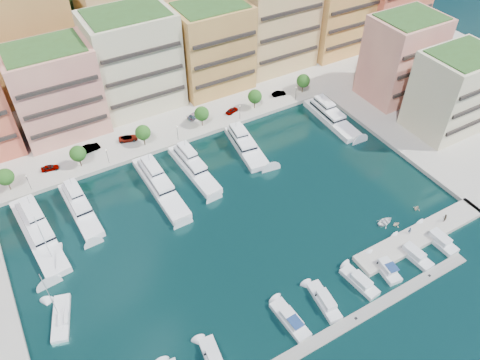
{
  "coord_description": "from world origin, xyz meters",
  "views": [
    {
      "loc": [
        -33.35,
        -57.4,
        73.68
      ],
      "look_at": [
        3.27,
        5.73,
        6.0
      ],
      "focal_mm": 35.0,
      "sensor_mm": 36.0,
      "label": 1
    }
  ],
  "objects_px": {
    "lamppost_1": "(107,154)",
    "cruiser_7": "(385,268)",
    "lamppost_3": "(240,110)",
    "tree_2": "(143,133)",
    "cruiser_5": "(324,301)",
    "yacht_6": "(330,116)",
    "lamppost_0": "(28,180)",
    "car_5": "(279,94)",
    "person_1": "(445,218)",
    "tender_2": "(385,222)",
    "tree_3": "(202,114)",
    "lamppost_2": "(177,131)",
    "yacht_2": "(158,183)",
    "cruiser_9": "(438,239)",
    "yacht_4": "(245,145)",
    "cruiser_8": "(412,254)",
    "tender_3": "(417,208)",
    "tree_5": "(303,81)",
    "person_0": "(410,230)",
    "lamppost_4": "(296,91)",
    "car_4": "(232,110)",
    "tender_1": "(396,224)",
    "yacht_1": "(79,207)",
    "sailboat_1": "(61,318)",
    "car_0": "(50,168)",
    "tree_4": "(255,96)",
    "sailboat_2": "(54,262)",
    "car_2": "(128,138)",
    "cruiser_4": "(290,320)",
    "yacht_3": "(192,166)",
    "car_3": "(195,115)",
    "tree_0": "(5,177)",
    "car_1": "(89,148)",
    "yacht_0": "(37,230)",
    "cruiser_6": "(360,282)",
    "tree_1": "(78,154)"
  },
  "relations": [
    {
      "from": "cruiser_7",
      "to": "sailboat_1",
      "type": "relative_size",
      "value": 0.58
    },
    {
      "from": "tree_0",
      "to": "lamppost_1",
      "type": "xyz_separation_m",
      "value": [
        22.0,
        -2.3,
        -0.92
      ]
    },
    {
      "from": "tender_1",
      "to": "yacht_1",
      "type": "bearing_deg",
      "value": 60.32
    },
    {
      "from": "lamppost_0",
      "to": "yacht_2",
      "type": "bearing_deg",
      "value": -26.6
    },
    {
      "from": "tender_3",
      "to": "tree_5",
      "type": "bearing_deg",
      "value": -25.71
    },
    {
      "from": "car_1",
      "to": "cruiser_7",
      "type": "bearing_deg",
      "value": -156.68
    },
    {
      "from": "yacht_6",
      "to": "car_3",
      "type": "bearing_deg",
      "value": 150.37
    },
    {
      "from": "tree_4",
      "to": "sailboat_2",
      "type": "xyz_separation_m",
      "value": [
        -60.61,
        -24.59,
        -4.43
      ]
    },
    {
      "from": "tree_0",
      "to": "yacht_0",
      "type": "bearing_deg",
      "value": -81.4
    },
    {
      "from": "tree_0",
      "to": "lamppost_4",
      "type": "bearing_deg",
      "value": -1.73
    },
    {
      "from": "tree_1",
      "to": "cruiser_8",
      "type": "relative_size",
      "value": 0.61
    },
    {
      "from": "yacht_6",
      "to": "cruiser_7",
      "type": "xyz_separation_m",
      "value": [
        -21.55,
        -44.49,
        -0.64
      ]
    },
    {
      "from": "yacht_6",
      "to": "cruiser_9",
      "type": "relative_size",
      "value": 2.28
    },
    {
      "from": "yacht_4",
      "to": "cruiser_8",
      "type": "bearing_deg",
      "value": -76.02
    },
    {
      "from": "cruiser_7",
      "to": "car_0",
      "type": "bearing_deg",
      "value": 128.79
    },
    {
      "from": "tree_5",
      "to": "cruiser_8",
      "type": "xyz_separation_m",
      "value": [
        -15.18,
        -58.1,
        -4.2
      ]
    },
    {
      "from": "lamppost_4",
      "to": "car_4",
      "type": "xyz_separation_m",
      "value": [
        -18.39,
        3.62,
        -2.16
      ]
    },
    {
      "from": "tree_2",
      "to": "car_5",
      "type": "xyz_separation_m",
      "value": [
        41.24,
        1.93,
        -3.08
      ]
    },
    {
      "from": "yacht_6",
      "to": "yacht_2",
      "type": "bearing_deg",
      "value": -178.42
    },
    {
      "from": "tree_3",
      "to": "cruiser_5",
      "type": "height_order",
      "value": "tree_3"
    },
    {
      "from": "lamppost_0",
      "to": "lamppost_4",
      "type": "height_order",
      "value": "same"
    },
    {
      "from": "lamppost_3",
      "to": "cruiser_7",
      "type": "bearing_deg",
      "value": -90.19
    },
    {
      "from": "yacht_2",
      "to": "person_0",
      "type": "height_order",
      "value": "yacht_2"
    },
    {
      "from": "tender_2",
      "to": "car_1",
      "type": "relative_size",
      "value": 0.72
    },
    {
      "from": "lamppost_0",
      "to": "yacht_4",
      "type": "distance_m",
      "value": 50.64
    },
    {
      "from": "tree_3",
      "to": "car_2",
      "type": "bearing_deg",
      "value": 168.88
    },
    {
      "from": "tree_5",
      "to": "sailboat_1",
      "type": "bearing_deg",
      "value": -154.43
    },
    {
      "from": "cruiser_5",
      "to": "tender_1",
      "type": "distance_m",
      "value": 25.63
    },
    {
      "from": "tree_3",
      "to": "lamppost_2",
      "type": "xyz_separation_m",
      "value": [
        -8.0,
        -2.3,
        -0.92
      ]
    },
    {
      "from": "car_3",
      "to": "person_1",
      "type": "xyz_separation_m",
      "value": [
        28.59,
        -59.61,
        0.22
      ]
    },
    {
      "from": "yacht_6",
      "to": "lamppost_0",
      "type": "bearing_deg",
      "value": 171.47
    },
    {
      "from": "lamppost_0",
      "to": "tender_3",
      "type": "xyz_separation_m",
      "value": [
        70.91,
        -47.22,
        -3.38
      ]
    },
    {
      "from": "tender_2",
      "to": "tree_3",
      "type": "bearing_deg",
      "value": 15.86
    },
    {
      "from": "tree_2",
      "to": "cruiser_5",
      "type": "distance_m",
      "value": 59.32
    },
    {
      "from": "lamppost_2",
      "to": "car_3",
      "type": "bearing_deg",
      "value": 39.71
    },
    {
      "from": "tree_2",
      "to": "lamppost_2",
      "type": "bearing_deg",
      "value": -16.04
    },
    {
      "from": "yacht_4",
      "to": "cruiser_4",
      "type": "distance_m",
      "value": 48.81
    },
    {
      "from": "cruiser_5",
      "to": "tender_2",
      "type": "height_order",
      "value": "cruiser_5"
    },
    {
      "from": "lamppost_1",
      "to": "cruiser_7",
      "type": "xyz_separation_m",
      "value": [
        35.81,
        -55.8,
        -3.26
      ]
    },
    {
      "from": "lamppost_4",
      "to": "yacht_6",
      "type": "distance_m",
      "value": 12.08
    },
    {
      "from": "person_1",
      "to": "yacht_3",
      "type": "bearing_deg",
      "value": -59.31
    },
    {
      "from": "yacht_2",
      "to": "tender_3",
      "type": "distance_m",
      "value": 57.2
    },
    {
      "from": "cruiser_6",
      "to": "tender_1",
      "type": "bearing_deg",
      "value": 24.29
    },
    {
      "from": "tree_3",
      "to": "car_0",
      "type": "bearing_deg",
      "value": 176.69
    },
    {
      "from": "car_5",
      "to": "person_1",
      "type": "xyz_separation_m",
      "value": [
        3.26,
        -57.27,
        0.27
      ]
    },
    {
      "from": "cruiser_8",
      "to": "car_2",
      "type": "bearing_deg",
      "value": 120.04
    },
    {
      "from": "yacht_1",
      "to": "car_1",
      "type": "bearing_deg",
      "value": 66.51
    },
    {
      "from": "car_0",
      "to": "yacht_3",
      "type": "bearing_deg",
      "value": -107.63
    },
    {
      "from": "tree_1",
      "to": "sailboat_2",
      "type": "relative_size",
      "value": 0.43
    },
    {
      "from": "tender_3",
      "to": "car_5",
      "type": "height_order",
      "value": "car_5"
    }
  ]
}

